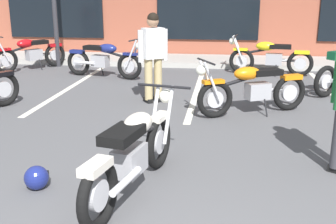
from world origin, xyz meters
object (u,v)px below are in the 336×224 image
(motorcycle_foreground_classic, at_px, (134,151))
(motorcycle_blue_standard, at_px, (270,57))
(motorcycle_cream_vintage, at_px, (104,59))
(motorcycle_black_cruiser, at_px, (30,53))
(helmet_on_pavement, at_px, (37,178))
(person_in_black_shirt, at_px, (153,52))
(motorcycle_red_sportbike, at_px, (252,88))

(motorcycle_foreground_classic, relative_size, motorcycle_blue_standard, 0.99)
(motorcycle_cream_vintage, bearing_deg, motorcycle_foreground_classic, -71.13)
(motorcycle_black_cruiser, bearing_deg, helmet_on_pavement, -64.48)
(person_in_black_shirt, bearing_deg, motorcycle_foreground_classic, -83.45)
(motorcycle_red_sportbike, bearing_deg, helmet_on_pavement, -127.09)
(helmet_on_pavement, bearing_deg, motorcycle_foreground_classic, 3.70)
(motorcycle_black_cruiser, bearing_deg, motorcycle_blue_standard, 1.45)
(motorcycle_blue_standard, bearing_deg, motorcycle_cream_vintage, -167.29)
(motorcycle_cream_vintage, relative_size, person_in_black_shirt, 1.24)
(motorcycle_black_cruiser, height_order, person_in_black_shirt, person_in_black_shirt)
(motorcycle_foreground_classic, distance_m, motorcycle_black_cruiser, 7.92)
(motorcycle_red_sportbike, xyz_separation_m, helmet_on_pavement, (-2.43, -3.21, -0.33))
(helmet_on_pavement, bearing_deg, person_in_black_shirt, 80.68)
(motorcycle_foreground_classic, height_order, helmet_on_pavement, motorcycle_foreground_classic)
(motorcycle_black_cruiser, bearing_deg, motorcycle_foreground_classic, -57.40)
(motorcycle_black_cruiser, xyz_separation_m, motorcycle_cream_vintage, (2.24, -0.75, 0.00))
(motorcycle_blue_standard, height_order, person_in_black_shirt, person_in_black_shirt)
(motorcycle_red_sportbike, relative_size, motorcycle_black_cruiser, 1.07)
(motorcycle_foreground_classic, height_order, person_in_black_shirt, person_in_black_shirt)
(motorcycle_cream_vintage, distance_m, person_in_black_shirt, 2.76)
(motorcycle_foreground_classic, bearing_deg, motorcycle_red_sportbike, 66.31)
(motorcycle_foreground_classic, distance_m, helmet_on_pavement, 1.10)
(motorcycle_blue_standard, xyz_separation_m, person_in_black_shirt, (-2.45, -3.11, 0.49))
(motorcycle_foreground_classic, height_order, motorcycle_cream_vintage, same)
(motorcycle_black_cruiser, distance_m, person_in_black_shirt, 4.87)
(motorcycle_black_cruiser, relative_size, motorcycle_cream_vintage, 0.88)
(motorcycle_red_sportbike, height_order, helmet_on_pavement, motorcycle_red_sportbike)
(motorcycle_red_sportbike, xyz_separation_m, motorcycle_blue_standard, (0.64, 3.69, 0.00))
(motorcycle_black_cruiser, distance_m, motorcycle_blue_standard, 6.29)
(motorcycle_cream_vintage, bearing_deg, person_in_black_shirt, -54.01)
(motorcycle_blue_standard, distance_m, motorcycle_cream_vintage, 4.15)
(motorcycle_foreground_classic, xyz_separation_m, helmet_on_pavement, (-1.05, -0.07, -0.33))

